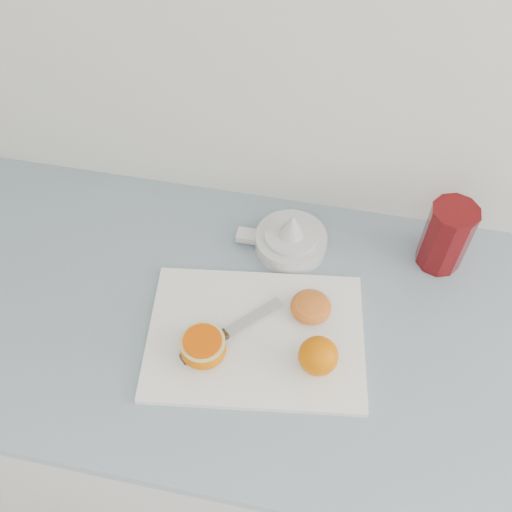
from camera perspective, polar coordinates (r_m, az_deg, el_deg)
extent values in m
cube|color=silver|center=(0.94, 15.73, 23.36)|extent=(4.00, 0.04, 2.70)
cube|color=silver|center=(1.46, 6.05, -16.59)|extent=(2.33, 0.60, 0.86)
cube|color=#8895A1|center=(1.06, 8.08, -7.83)|extent=(2.39, 0.64, 0.03)
cube|color=white|center=(1.02, -0.02, -8.03)|extent=(0.42, 0.32, 0.01)
sphere|color=orange|center=(0.96, 6.24, -9.91)|extent=(0.07, 0.07, 0.07)
ellipsoid|color=orange|center=(0.98, -5.28, -9.19)|extent=(0.08, 0.08, 0.04)
cylinder|color=#DAD37E|center=(0.96, -5.38, -8.54)|extent=(0.08, 0.08, 0.00)
cylinder|color=#FF5000|center=(0.96, -5.39, -8.46)|extent=(0.07, 0.07, 0.00)
ellipsoid|color=#D2621E|center=(1.03, 5.48, -5.07)|extent=(0.07, 0.07, 0.03)
cylinder|color=orange|center=(1.02, 5.53, -4.78)|extent=(0.06, 0.06, 0.00)
cube|color=#46321C|center=(1.00, -5.16, -8.99)|extent=(0.07, 0.08, 0.01)
cube|color=#B7B7BC|center=(1.03, -0.18, -6.06)|extent=(0.09, 0.10, 0.00)
cylinder|color=#B7B7BC|center=(1.00, -5.16, -8.99)|extent=(0.01, 0.01, 0.01)
cylinder|color=white|center=(1.13, 3.51, 1.42)|extent=(0.14, 0.14, 0.04)
cylinder|color=white|center=(1.11, 3.56, 2.11)|extent=(0.11, 0.11, 0.01)
cone|color=white|center=(1.09, 3.64, 3.12)|extent=(0.05, 0.05, 0.05)
cube|color=white|center=(1.14, -0.79, 2.03)|extent=(0.05, 0.03, 0.01)
ellipsoid|color=#F43B00|center=(1.10, 4.15, 1.93)|extent=(0.01, 0.01, 0.00)
ellipsoid|color=#F43B00|center=(1.12, 2.99, 2.86)|extent=(0.01, 0.01, 0.00)
ellipsoid|color=#F43B00|center=(1.10, 3.37, 1.75)|extent=(0.01, 0.01, 0.00)
ellipsoid|color=#F43B00|center=(1.11, 4.56, 2.48)|extent=(0.01, 0.01, 0.00)
cylinder|color=#62090C|center=(1.12, 18.47, 1.80)|extent=(0.09, 0.09, 0.14)
cylinder|color=#D44B00|center=(1.16, 17.80, 0.11)|extent=(0.07, 0.07, 0.02)
cylinder|color=#62090C|center=(1.07, 19.44, 4.25)|extent=(0.09, 0.09, 0.00)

